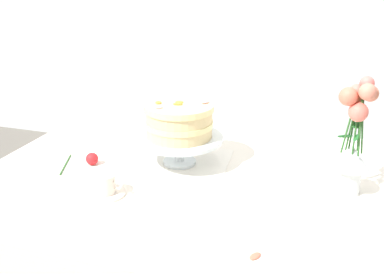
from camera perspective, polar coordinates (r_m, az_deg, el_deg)
name	(u,v)px	position (r m, az deg, el deg)	size (l,w,h in m)	color
dining_table	(199,204)	(1.42, 0.95, -8.76)	(1.40, 1.00, 0.74)	white
linen_napkin	(180,164)	(1.48, -1.63, -3.47)	(0.32, 0.32, 0.00)	white
cake_stand	(179,141)	(1.45, -1.66, -0.53)	(0.29, 0.29, 0.10)	silver
layer_cake	(179,120)	(1.42, -1.69, 2.18)	(0.23, 0.23, 0.12)	beige
flower_vase	(354,140)	(1.31, 20.27, -0.33)	(0.11, 0.11, 0.35)	silver
teacup	(105,186)	(1.30, -11.27, -6.32)	(0.12, 0.12, 0.06)	silver
fallen_rose	(91,159)	(1.50, -13.04, -2.82)	(0.14, 0.15, 0.04)	#2D6028
loose_petal_0	(255,256)	(1.04, 8.20, -15.07)	(0.04, 0.02, 0.01)	#E56B51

